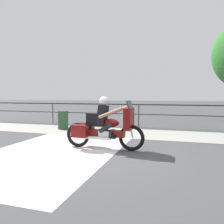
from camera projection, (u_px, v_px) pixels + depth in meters
name	position (u px, v px, depth m)	size (l,w,h in m)	color
ground_plane	(105.00, 153.00, 6.18)	(120.00, 120.00, 0.00)	#424244
sidewalk_band	(130.00, 133.00, 9.42)	(44.00, 2.40, 0.01)	#99968E
crosswalk_band	(55.00, 151.00, 6.42)	(3.57, 6.00, 0.01)	silver
fence_railing	(139.00, 109.00, 11.34)	(36.00, 0.05, 1.18)	#232326
motorcycle	(104.00, 126.00, 6.63)	(2.50, 0.76, 1.61)	black
trash_bin	(63.00, 120.00, 10.50)	(0.52, 0.52, 0.89)	#284C2D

